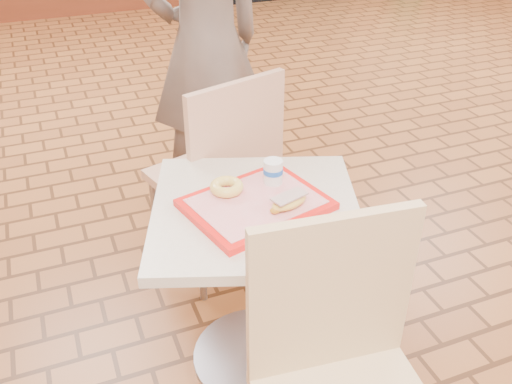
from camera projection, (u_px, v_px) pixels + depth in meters
name	position (u px, v px, depth m)	size (l,w,h in m)	color
wainscot_band	(487.00, 143.00, 2.73)	(8.00, 10.00, 1.00)	#5F2612
main_table	(256.00, 263.00, 2.00)	(0.68, 0.68, 0.72)	beige
chair_main_front	(344.00, 378.00, 1.49)	(0.50, 0.50, 0.99)	#D6B480
chair_main_back	(221.00, 169.00, 2.43)	(0.56, 0.56, 0.98)	tan
customer	(207.00, 45.00, 2.74)	(0.65, 0.43, 1.79)	#63554D
serving_tray	(256.00, 204.00, 1.86)	(0.43, 0.34, 0.03)	red
ring_donut	(227.00, 187.00, 1.90)	(0.11, 0.11, 0.04)	#E1BC52
long_john_donut	(288.00, 202.00, 1.82)	(0.15, 0.10, 0.04)	gold
paper_cup	(273.00, 171.00, 1.93)	(0.07, 0.07, 0.08)	silver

